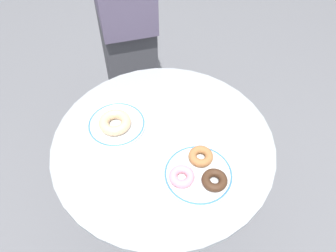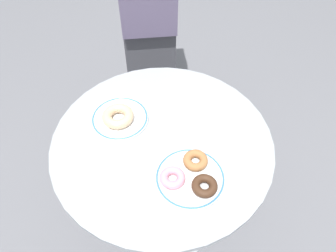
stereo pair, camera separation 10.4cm
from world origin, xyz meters
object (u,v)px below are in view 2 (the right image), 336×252
object	(u,v)px
donut_cinnamon	(196,160)
donut_pink_frosted	(172,178)
plate_right	(190,178)
donut_glazed	(118,116)
cafe_table	(163,179)
plate_left	(120,118)
donut_chocolate	(205,186)
person_figure	(147,17)
paper_napkin	(110,184)

from	to	relation	value
donut_cinnamon	donut_pink_frosted	size ratio (longest dim) A/B	1.00
plate_right	donut_glazed	distance (m)	0.32
donut_glazed	cafe_table	bearing A→B (deg)	19.92
plate_left	donut_cinnamon	size ratio (longest dim) A/B	2.56
donut_chocolate	donut_pink_frosted	world-z (taller)	same
plate_left	donut_chocolate	size ratio (longest dim) A/B	2.56
donut_glazed	donut_cinnamon	xyz separation A→B (m)	(0.29, 0.07, -0.00)
donut_pink_frosted	donut_cinnamon	bearing A→B (deg)	89.17
cafe_table	donut_pink_frosted	world-z (taller)	donut_pink_frosted
donut_pink_frosted	cafe_table	bearing A→B (deg)	150.10
donut_chocolate	person_figure	distance (m)	0.89
cafe_table	plate_right	world-z (taller)	plate_right
donut_glazed	person_figure	bearing A→B (deg)	131.62
donut_pink_frosted	paper_napkin	size ratio (longest dim) A/B	0.59
plate_right	person_figure	xyz separation A→B (m)	(-0.73, 0.44, 0.01)
donut_chocolate	donut_glazed	bearing A→B (deg)	-175.48
plate_right	paper_napkin	xyz separation A→B (m)	(-0.14, -0.19, -0.00)
plate_right	donut_chocolate	xyz separation A→B (m)	(0.05, 0.00, 0.02)
donut_chocolate	paper_napkin	world-z (taller)	donut_chocolate
cafe_table	plate_left	bearing A→B (deg)	-163.51
cafe_table	donut_cinnamon	size ratio (longest dim) A/B	10.33
paper_napkin	person_figure	xyz separation A→B (m)	(-0.59, 0.63, 0.01)
cafe_table	donut_chocolate	distance (m)	0.35
cafe_table	donut_glazed	distance (m)	0.32
person_figure	donut_glazed	bearing A→B (deg)	-48.38
plate_right	donut_glazed	size ratio (longest dim) A/B	1.96
cafe_table	plate_right	xyz separation A→B (m)	(0.16, -0.03, 0.25)
paper_napkin	person_figure	distance (m)	0.86
donut_glazed	donut_cinnamon	size ratio (longest dim) A/B	1.40
cafe_table	paper_napkin	xyz separation A→B (m)	(0.02, -0.22, 0.25)
donut_glazed	donut_pink_frosted	xyz separation A→B (m)	(0.29, -0.02, -0.00)
plate_left	paper_napkin	xyz separation A→B (m)	(0.18, -0.17, -0.00)
plate_left	donut_pink_frosted	bearing A→B (deg)	-5.70
donut_chocolate	person_figure	xyz separation A→B (m)	(-0.78, 0.43, -0.01)
plate_left	donut_glazed	world-z (taller)	donut_glazed
donut_glazed	donut_pink_frosted	bearing A→B (deg)	-4.03
paper_napkin	person_figure	size ratio (longest dim) A/B	0.08
cafe_table	paper_napkin	world-z (taller)	paper_napkin
plate_right	donut_pink_frosted	xyz separation A→B (m)	(-0.03, -0.05, 0.02)
paper_napkin	donut_pink_frosted	bearing A→B (deg)	51.25
donut_pink_frosted	plate_left	bearing A→B (deg)	174.30
cafe_table	donut_chocolate	size ratio (longest dim) A/B	10.33
donut_chocolate	donut_cinnamon	bearing A→B (deg)	151.96
cafe_table	plate_left	distance (m)	0.30
donut_glazed	paper_napkin	size ratio (longest dim) A/B	0.83
donut_pink_frosted	person_figure	distance (m)	0.85
donut_cinnamon	donut_pink_frosted	bearing A→B (deg)	-90.83
plate_right	donut_chocolate	distance (m)	0.06
cafe_table	paper_napkin	size ratio (longest dim) A/B	6.09
plate_left	plate_right	world-z (taller)	same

